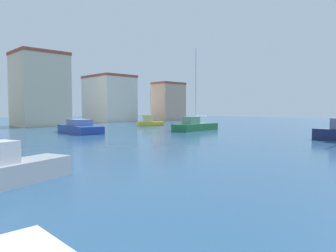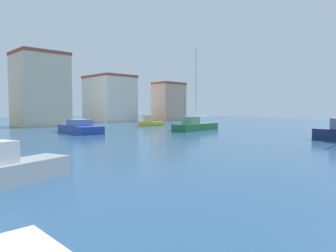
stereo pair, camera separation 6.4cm
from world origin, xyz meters
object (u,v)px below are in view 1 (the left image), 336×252
Objects in this scene: motorboat_grey_distant_east at (6,171)px; sailboat_yellow_mid_harbor at (150,122)px; motorboat_blue_inner_mooring at (80,128)px; sailboat_green_outer_mooring at (195,126)px.

motorboat_grey_distant_east is 0.86× the size of sailboat_yellow_mid_harbor.
motorboat_blue_inner_mooring is 1.40× the size of sailboat_yellow_mid_harbor.
motorboat_grey_distant_east is 38.93m from sailboat_yellow_mid_harbor.
motorboat_blue_inner_mooring is at bearing 150.25° from sailboat_green_outer_mooring.
sailboat_yellow_mid_harbor is (15.04, 5.00, 0.03)m from motorboat_blue_inner_mooring.
motorboat_grey_distant_east is at bearing -138.47° from sailboat_yellow_mid_harbor.
motorboat_blue_inner_mooring is at bearing 55.87° from motorboat_grey_distant_east.
motorboat_grey_distant_east is 0.49× the size of sailboat_green_outer_mooring.
motorboat_grey_distant_east reaches higher than motorboat_blue_inner_mooring.
sailboat_yellow_mid_harbor is at bearing 18.40° from motorboat_blue_inner_mooring.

